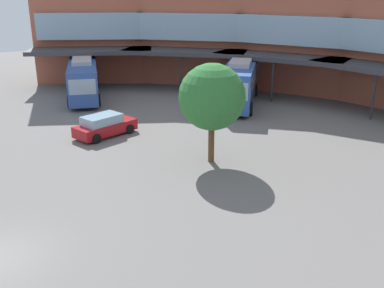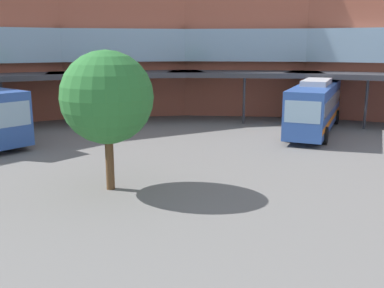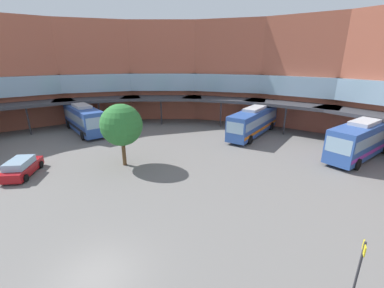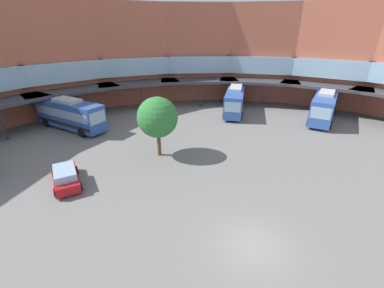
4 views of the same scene
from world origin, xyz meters
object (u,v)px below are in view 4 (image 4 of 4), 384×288
at_px(bus_0, 235,99).
at_px(parked_car, 66,177).
at_px(bus_3, 324,106).
at_px(plaza_tree, 157,118).
at_px(bus_1, 70,114).

height_order(bus_0, parked_car, bus_0).
relative_size(bus_3, plaza_tree, 1.68).
bearing_deg(bus_3, plaza_tree, -33.06).
relative_size(bus_1, bus_3, 0.97).
distance_m(bus_1, plaza_tree, 14.08).
relative_size(bus_0, bus_3, 1.17).
distance_m(bus_3, parked_car, 32.46).
bearing_deg(bus_0, bus_3, 82.98).
bearing_deg(bus_0, parked_car, -27.39).
distance_m(bus_1, bus_3, 33.26).
relative_size(bus_0, plaza_tree, 1.97).
bearing_deg(bus_1, bus_0, 49.12).
distance_m(bus_0, bus_3, 12.16).
xyz_separation_m(bus_1, plaza_tree, (11.26, -8.22, 2.01)).
xyz_separation_m(bus_0, plaza_tree, (-10.88, -13.98, 2.08)).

